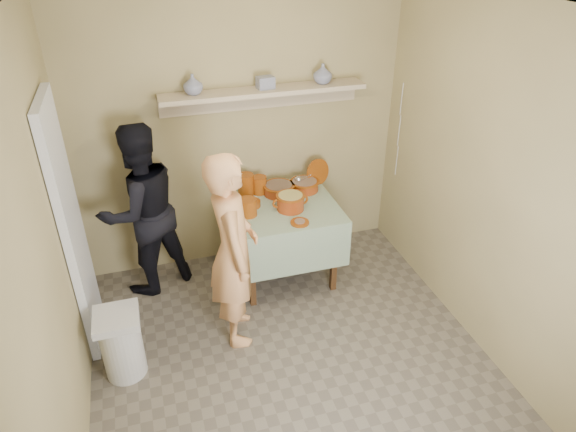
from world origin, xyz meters
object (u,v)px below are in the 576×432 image
object	(u,v)px
person_cook	(233,251)
cazuela_rice	(290,201)
serving_table	(282,215)
trash_bin	(122,344)
person_helper	(141,211)

from	to	relation	value
person_cook	cazuela_rice	world-z (taller)	person_cook
person_cook	serving_table	world-z (taller)	person_cook
person_cook	cazuela_rice	bearing A→B (deg)	-42.41
person_cook	trash_bin	distance (m)	1.06
serving_table	cazuela_rice	world-z (taller)	cazuela_rice
person_cook	person_helper	xyz separation A→B (m)	(-0.63, 0.86, -0.01)
person_cook	cazuela_rice	distance (m)	0.84
person_cook	serving_table	xyz separation A→B (m)	(0.58, 0.68, -0.17)
person_helper	trash_bin	bearing A→B (deg)	50.50
person_helper	cazuela_rice	size ratio (longest dim) A/B	4.81
person_helper	cazuela_rice	xyz separation A→B (m)	(1.26, -0.30, 0.05)
trash_bin	cazuela_rice	bearing A→B (deg)	26.18
cazuela_rice	trash_bin	distance (m)	1.80
serving_table	trash_bin	bearing A→B (deg)	-149.66
cazuela_rice	serving_table	bearing A→B (deg)	112.68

